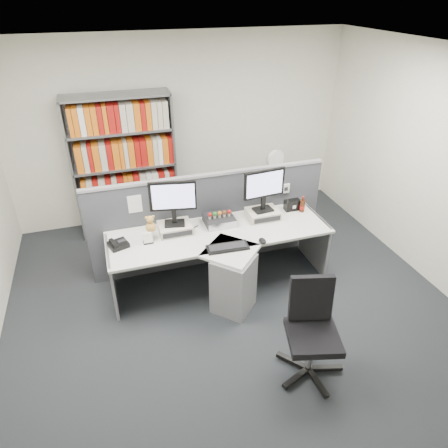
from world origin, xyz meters
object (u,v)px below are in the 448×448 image
object	(u,v)px
shelving_unit	(125,168)
desk_calendar	(148,239)
speaker	(292,205)
office_chair	(312,327)
desk_fan	(275,161)
keyboard	(228,247)
monitor_left	(173,200)
mouse	(262,241)
filing_cabinet	(272,201)
desk_phone	(118,244)
desk	(225,261)
desktop_pc	(219,220)
monitor_right	(264,187)
cola_bottle	(302,206)

from	to	relation	value
shelving_unit	desk_calendar	bearing A→B (deg)	-87.58
speaker	office_chair	distance (m)	1.88
desk_fan	keyboard	bearing A→B (deg)	-128.44
monitor_left	speaker	distance (m)	1.58
speaker	office_chair	size ratio (longest dim) A/B	0.21
mouse	speaker	distance (m)	0.89
keyboard	speaker	xyz separation A→B (m)	(1.06, 0.59, 0.05)
shelving_unit	filing_cabinet	size ratio (longest dim) A/B	2.86
shelving_unit	monitor_left	bearing A→B (deg)	-74.52
office_chair	desk_calendar	bearing A→B (deg)	129.15
monitor_left	desk_phone	size ratio (longest dim) A/B	2.20
desk	desktop_pc	bearing A→B (deg)	82.93
desk	keyboard	size ratio (longest dim) A/B	5.52
keyboard	shelving_unit	size ratio (longest dim) A/B	0.24
desk	filing_cabinet	world-z (taller)	desk
desktop_pc	office_chair	world-z (taller)	office_chair
shelving_unit	office_chair	xyz separation A→B (m)	(1.31, -3.14, -0.46)
desk_calendar	mouse	bearing A→B (deg)	-17.25
monitor_left	desk_fan	distance (m)	1.98
monitor_right	mouse	size ratio (longest dim) A/B	4.39
speaker	filing_cabinet	xyz separation A→B (m)	(0.16, 0.94, -0.44)
desktop_pc	desk_calendar	distance (m)	0.90
desk_phone	mouse	bearing A→B (deg)	-14.52
monitor_right	keyboard	xyz separation A→B (m)	(-0.62, -0.52, -0.40)
office_chair	filing_cabinet	bearing A→B (deg)	73.74
desktop_pc	mouse	world-z (taller)	desktop_pc
desk_phone	desk_calendar	distance (m)	0.33
desktop_pc	office_chair	xyz separation A→B (m)	(0.36, -1.70, -0.25)
monitor_right	filing_cabinet	xyz separation A→B (m)	(0.59, 1.02, -0.79)
desk_fan	desktop_pc	bearing A→B (deg)	-139.11
desk	desk_phone	xyz separation A→B (m)	(-1.16, 0.26, 0.30)
desk	desktop_pc	xyz separation A→B (m)	(0.05, 0.40, 0.31)
mouse	desk_calendar	world-z (taller)	desk_calendar
desk	monitor_left	size ratio (longest dim) A/B	4.84
desk	cola_bottle	world-z (taller)	cola_bottle
desk	desk_fan	world-z (taller)	desk_fan
mouse	desk_phone	distance (m)	1.60
keyboard	desk_fan	size ratio (longest dim) A/B	0.99
desk_fan	cola_bottle	bearing A→B (deg)	-93.45
desk_calendar	speaker	bearing A→B (deg)	6.69
desktop_pc	monitor_right	bearing A→B (deg)	-2.05
monitor_right	desk	bearing A→B (deg)	-147.64
desk_phone	filing_cabinet	xyz separation A→B (m)	(2.36, 1.14, -0.40)
monitor_left	shelving_unit	xyz separation A→B (m)	(-0.41, 1.46, -0.16)
desk	mouse	world-z (taller)	mouse
shelving_unit	office_chair	size ratio (longest dim) A/B	2.07
desktop_pc	speaker	bearing A→B (deg)	3.05
keyboard	cola_bottle	distance (m)	1.26
office_chair	desk_phone	bearing A→B (deg)	135.37
filing_cabinet	office_chair	world-z (taller)	office_chair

